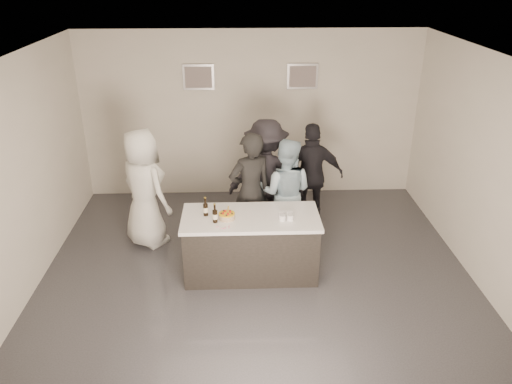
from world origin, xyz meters
TOP-DOWN VIEW (x-y plane):
  - floor at (0.00, 0.00)m, footprint 6.00×6.00m
  - ceiling at (0.00, 0.00)m, footprint 6.00×6.00m
  - wall_back at (0.00, 3.00)m, footprint 6.00×0.04m
  - wall_front at (0.00, -3.00)m, footprint 6.00×0.04m
  - wall_left at (-3.00, 0.00)m, footprint 0.04×6.00m
  - wall_right at (3.00, 0.00)m, footprint 0.04×6.00m
  - picture_left at (-0.90, 2.97)m, footprint 0.54×0.04m
  - picture_right at (0.90, 2.97)m, footprint 0.54×0.04m
  - bar_counter at (-0.08, 0.27)m, footprint 1.86×0.86m
  - cake at (-0.40, 0.21)m, footprint 0.22×0.22m
  - beer_bottle_a at (-0.68, 0.32)m, footprint 0.07×0.07m
  - beer_bottle_b at (-0.55, 0.12)m, footprint 0.07×0.07m
  - tumbler_cluster at (0.39, 0.19)m, footprint 0.19×0.19m
  - candles at (-0.44, -0.04)m, footprint 0.24×0.08m
  - person_main_black at (-0.06, 0.99)m, footprint 0.79×0.67m
  - person_main_blue at (0.47, 1.12)m, footprint 0.96×0.84m
  - person_guest_left at (-1.65, 1.17)m, footprint 1.06×1.04m
  - person_guest_right at (0.94, 1.69)m, footprint 1.03×0.44m
  - person_guest_back at (0.20, 1.58)m, footprint 1.25×0.78m

SIDE VIEW (x-z plane):
  - floor at x=0.00m, z-range 0.00..0.00m
  - bar_counter at x=-0.08m, z-range 0.00..0.90m
  - person_main_blue at x=0.47m, z-range 0.00..1.69m
  - person_guest_right at x=0.94m, z-range 0.00..1.74m
  - candles at x=-0.44m, z-range 0.90..0.91m
  - person_main_black at x=-0.06m, z-range 0.00..1.84m
  - person_guest_left at x=-1.65m, z-range 0.00..1.85m
  - person_guest_back at x=0.20m, z-range 0.00..1.85m
  - cake at x=-0.40m, z-range 0.90..0.97m
  - tumbler_cluster at x=0.39m, z-range 0.90..0.98m
  - beer_bottle_a at x=-0.68m, z-range 0.90..1.16m
  - beer_bottle_b at x=-0.55m, z-range 0.90..1.16m
  - wall_back at x=0.00m, z-range 0.00..3.00m
  - wall_front at x=0.00m, z-range 0.00..3.00m
  - wall_left at x=-3.00m, z-range 0.00..3.00m
  - wall_right at x=3.00m, z-range 0.00..3.00m
  - picture_left at x=-0.90m, z-range 1.98..2.42m
  - picture_right at x=0.90m, z-range 1.98..2.42m
  - ceiling at x=0.00m, z-range 3.00..3.00m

